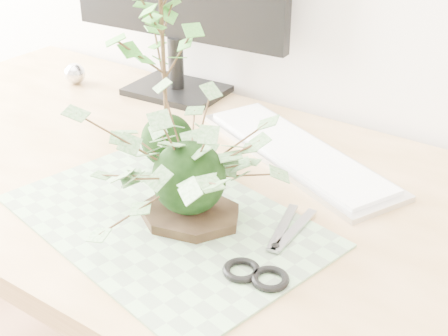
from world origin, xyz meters
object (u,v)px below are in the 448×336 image
(ivy_kokedama, at_px, (188,146))
(maple_kokedama, at_px, (161,12))
(desk, at_px, (216,231))
(keyboard, at_px, (297,152))

(ivy_kokedama, height_order, maple_kokedama, maple_kokedama)
(desk, distance_m, maple_kokedama, 0.37)
(ivy_kokedama, distance_m, maple_kokedama, 0.23)
(keyboard, bearing_deg, maple_kokedama, -114.13)
(keyboard, bearing_deg, ivy_kokedama, -72.20)
(desk, relative_size, keyboard, 3.52)
(maple_kokedama, relative_size, keyboard, 0.83)
(maple_kokedama, bearing_deg, ivy_kokedama, -40.20)
(ivy_kokedama, height_order, keyboard, ivy_kokedama)
(desk, height_order, maple_kokedama, maple_kokedama)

